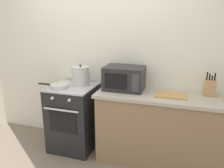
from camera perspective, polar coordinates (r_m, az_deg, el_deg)
back_wall at (r=3.03m, az=3.59°, el=6.28°), size 4.40×0.10×2.50m
lower_cabinet_right at (r=2.87m, az=13.45°, el=-11.84°), size 1.64×0.56×0.88m
countertop_right at (r=2.69m, az=14.08°, el=-3.15°), size 1.70×0.60×0.04m
stove at (r=3.16m, az=-10.02°, el=-8.57°), size 0.60×0.64×0.92m
stock_pot at (r=3.00m, az=-8.20°, el=2.14°), size 0.32×0.24×0.29m
frying_pan at (r=2.95m, az=-13.82°, el=-0.53°), size 0.44×0.24×0.05m
microwave at (r=2.78m, az=3.24°, el=1.57°), size 0.50×0.37×0.30m
cutting_board at (r=2.66m, az=15.22°, el=-2.77°), size 0.36×0.26×0.02m
knife_block at (r=2.79m, az=24.32°, el=-0.87°), size 0.13×0.10×0.28m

